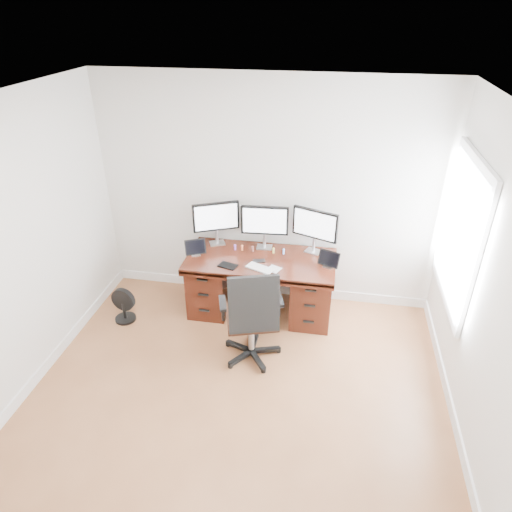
% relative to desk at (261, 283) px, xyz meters
% --- Properties ---
extents(ground, '(4.50, 4.50, 0.00)m').
position_rel_desk_xyz_m(ground, '(0.00, -1.83, -0.40)').
color(ground, brown).
rests_on(ground, ground).
extents(back_wall, '(4.00, 0.10, 2.70)m').
position_rel_desk_xyz_m(back_wall, '(0.00, 0.42, 0.95)').
color(back_wall, silver).
rests_on(back_wall, ground).
extents(right_wall, '(0.10, 4.50, 2.70)m').
position_rel_desk_xyz_m(right_wall, '(2.00, -1.72, 0.95)').
color(right_wall, silver).
rests_on(right_wall, ground).
extents(desk, '(1.70, 0.80, 0.75)m').
position_rel_desk_xyz_m(desk, '(0.00, 0.00, 0.00)').
color(desk, '#38140B').
rests_on(desk, ground).
extents(office_chair, '(0.74, 0.74, 1.11)m').
position_rel_desk_xyz_m(office_chair, '(0.05, -0.86, -0.04)').
color(office_chair, black).
rests_on(office_chair, ground).
extents(floor_fan, '(0.29, 0.24, 0.42)m').
position_rel_desk_xyz_m(floor_fan, '(-1.55, -0.47, -0.20)').
color(floor_fan, black).
rests_on(floor_fan, ground).
extents(monitor_left, '(0.51, 0.26, 0.53)m').
position_rel_desk_xyz_m(monitor_left, '(-0.58, 0.24, 0.68)').
color(monitor_left, silver).
rests_on(monitor_left, desk).
extents(monitor_center, '(0.55, 0.15, 0.53)m').
position_rel_desk_xyz_m(monitor_center, '(0.00, 0.24, 0.68)').
color(monitor_center, silver).
rests_on(monitor_center, desk).
extents(monitor_right, '(0.52, 0.24, 0.53)m').
position_rel_desk_xyz_m(monitor_right, '(0.58, 0.24, 0.68)').
color(monitor_right, silver).
rests_on(monitor_right, desk).
extents(tablet_left, '(0.25, 0.16, 0.19)m').
position_rel_desk_xyz_m(tablet_left, '(-0.75, -0.08, 0.43)').
color(tablet_left, silver).
rests_on(tablet_left, desk).
extents(tablet_right, '(0.25, 0.15, 0.19)m').
position_rel_desk_xyz_m(tablet_right, '(0.77, -0.08, 0.43)').
color(tablet_right, silver).
rests_on(tablet_right, desk).
extents(keyboard, '(0.33, 0.24, 0.01)m').
position_rel_desk_xyz_m(keyboard, '(0.03, -0.26, 0.36)').
color(keyboard, silver).
rests_on(keyboard, desk).
extents(trackpad, '(0.18, 0.18, 0.01)m').
position_rel_desk_xyz_m(trackpad, '(0.18, -0.25, 0.35)').
color(trackpad, silver).
rests_on(trackpad, desk).
extents(drawing_tablet, '(0.23, 0.18, 0.01)m').
position_rel_desk_xyz_m(drawing_tablet, '(-0.33, -0.26, 0.35)').
color(drawing_tablet, black).
rests_on(drawing_tablet, desk).
extents(phone, '(0.15, 0.10, 0.01)m').
position_rel_desk_xyz_m(phone, '(-0.01, -0.09, 0.35)').
color(phone, black).
rests_on(phone, desk).
extents(figurine_purple, '(0.03, 0.03, 0.07)m').
position_rel_desk_xyz_m(figurine_purple, '(-0.33, 0.12, 0.39)').
color(figurine_purple, '#9857D7').
rests_on(figurine_purple, desk).
extents(figurine_orange, '(0.03, 0.03, 0.07)m').
position_rel_desk_xyz_m(figurine_orange, '(-0.25, 0.12, 0.39)').
color(figurine_orange, orange).
rests_on(figurine_orange, desk).
extents(figurine_brown, '(0.03, 0.03, 0.07)m').
position_rel_desk_xyz_m(figurine_brown, '(-0.12, 0.12, 0.39)').
color(figurine_brown, brown).
rests_on(figurine_brown, desk).
extents(figurine_yellow, '(0.03, 0.03, 0.07)m').
position_rel_desk_xyz_m(figurine_yellow, '(0.13, 0.12, 0.39)').
color(figurine_yellow, '#D3BE54').
rests_on(figurine_yellow, desk).
extents(figurine_blue, '(0.03, 0.03, 0.07)m').
position_rel_desk_xyz_m(figurine_blue, '(0.24, 0.12, 0.39)').
color(figurine_blue, '#6898F3').
rests_on(figurine_blue, desk).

